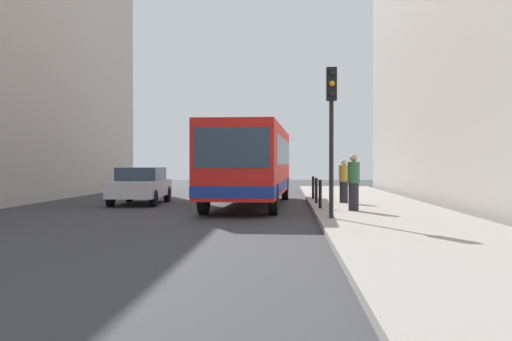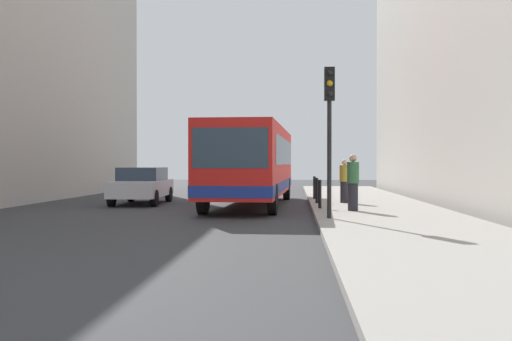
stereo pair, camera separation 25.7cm
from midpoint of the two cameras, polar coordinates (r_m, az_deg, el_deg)
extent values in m
plane|color=#38383A|center=(18.84, -4.51, -4.30)|extent=(80.00, 80.00, 0.00)
cube|color=#9E9991|center=(18.90, 11.98, -4.07)|extent=(4.40, 40.00, 0.15)
cube|color=red|center=(22.50, -0.81, 0.97)|extent=(2.98, 11.10, 2.50)
cube|color=navy|center=(22.52, -0.81, -1.45)|extent=(3.00, 11.12, 0.36)
cube|color=#2D3D4C|center=(17.07, -2.85, 2.23)|extent=(2.26, 0.16, 1.20)
cube|color=#2D3D4C|center=(23.00, -0.67, 1.83)|extent=(2.93, 9.50, 1.00)
cylinder|color=black|center=(18.55, 1.33, -2.83)|extent=(0.32, 1.01, 1.00)
cylinder|color=black|center=(18.85, -5.55, -2.78)|extent=(0.32, 1.01, 1.00)
cylinder|color=black|center=(26.32, 2.58, -1.79)|extent=(0.32, 1.01, 1.00)
cylinder|color=black|center=(26.54, -2.30, -1.77)|extent=(0.32, 1.01, 1.00)
cube|color=silver|center=(23.99, -11.53, -1.71)|extent=(1.94, 4.46, 0.64)
cube|color=#2D3D4C|center=(24.12, -11.46, -0.32)|extent=(1.68, 2.51, 0.52)
cylinder|color=black|center=(22.37, -10.33, -2.70)|extent=(0.24, 0.65, 0.64)
cylinder|color=black|center=(22.75, -14.38, -2.66)|extent=(0.24, 0.65, 0.64)
cylinder|color=black|center=(25.31, -8.97, -2.31)|extent=(0.24, 0.65, 0.64)
cylinder|color=black|center=(25.65, -12.58, -2.28)|extent=(0.24, 0.65, 0.64)
cylinder|color=black|center=(15.93, 6.94, 1.08)|extent=(0.12, 0.12, 3.20)
cube|color=black|center=(16.08, 6.95, 8.41)|extent=(0.28, 0.24, 0.90)
sphere|color=black|center=(15.99, 6.98, 9.46)|extent=(0.16, 0.16, 0.16)
sphere|color=orange|center=(15.95, 6.98, 8.47)|extent=(0.16, 0.16, 0.16)
sphere|color=black|center=(15.91, 6.98, 7.47)|extent=(0.16, 0.16, 0.16)
cylinder|color=black|center=(19.47, 5.93, -2.30)|extent=(0.11, 0.11, 0.95)
cylinder|color=black|center=(22.04, 5.59, -1.95)|extent=(0.11, 0.11, 0.95)
cylinder|color=black|center=(24.62, 5.33, -1.68)|extent=(0.11, 0.11, 0.95)
cylinder|color=#26262D|center=(18.60, 9.15, -2.57)|extent=(0.32, 0.32, 0.87)
cylinder|color=#336B3F|center=(18.57, 9.16, -0.20)|extent=(0.38, 0.38, 0.67)
sphere|color=tan|center=(18.57, 9.16, 1.20)|extent=(0.24, 0.24, 0.24)
cylinder|color=#26262D|center=(22.35, 8.27, -2.11)|extent=(0.32, 0.32, 0.81)
cylinder|color=gold|center=(22.32, 8.28, -0.28)|extent=(0.38, 0.38, 0.62)
sphere|color=beige|center=(22.32, 8.28, 0.80)|extent=(0.22, 0.22, 0.22)
camera|label=1|loc=(0.13, -90.36, 0.00)|focal=40.81mm
camera|label=2|loc=(0.13, 89.64, 0.00)|focal=40.81mm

